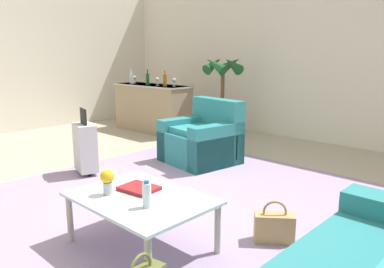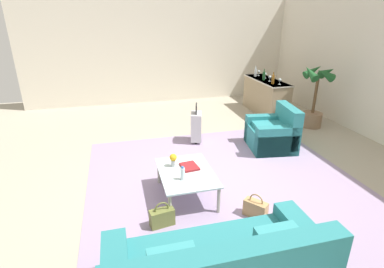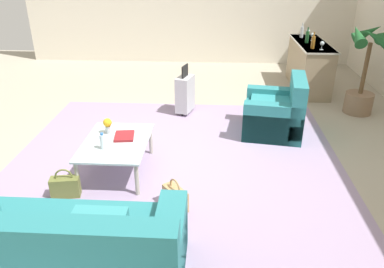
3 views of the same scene
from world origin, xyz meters
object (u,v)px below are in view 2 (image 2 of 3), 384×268
coffee_table_book (190,166)px  handbag_tan (255,208)px  wine_glass_leftmost (259,72)px  wine_glass_left_of_centre (265,74)px  wine_bottle_clear (255,72)px  coffee_table (186,175)px  wine_glass_right_of_centre (270,77)px  potted_palm (315,97)px  handbag_olive (162,217)px  wine_bottle_amber (273,79)px  water_bottle (183,174)px  suitcase_silver (196,126)px  armchair (274,134)px  wine_bottle_green (264,76)px  bar_console (266,96)px  wine_glass_rightmost (280,80)px  flower_vase (173,159)px

coffee_table_book → handbag_tan: coffee_table_book is taller
wine_glass_leftmost → wine_glass_left_of_centre: 0.40m
wine_bottle_clear → handbag_tan: bearing=-24.9°
coffee_table → wine_glass_right_of_centre: bearing=137.1°
wine_bottle_clear → potted_palm: (1.80, 0.71, -0.31)m
handbag_tan → handbag_olive: same height
coffee_table_book → wine_bottle_amber: bearing=126.9°
water_bottle → potted_palm: size_ratio=0.13×
wine_glass_leftmost → suitcase_silver: size_ratio=0.18×
water_bottle → wine_bottle_clear: size_ratio=0.68×
armchair → wine_bottle_clear: wine_bottle_clear is taller
wine_glass_left_of_centre → handbag_tan: wine_glass_left_of_centre is taller
coffee_table_book → potted_palm: (-2.08, 3.62, 0.29)m
wine_glass_left_of_centre → suitcase_silver: 3.05m
wine_bottle_green → wine_bottle_clear: bearing=180.0°
coffee_table_book → wine_bottle_clear: wine_bottle_clear is taller
water_bottle → wine_glass_left_of_centre: bearing=140.3°
armchair → wine_glass_left_of_centre: (-2.41, 0.97, 0.74)m
wine_glass_left_of_centre → wine_bottle_clear: size_ratio=0.51×
wine_glass_left_of_centre → handbag_olive: wine_glass_left_of_centre is taller
coffee_table_book → bar_console: bar_console is taller
wine_glass_right_of_centre → potted_palm: potted_palm is taller
wine_bottle_amber → suitcase_silver: size_ratio=0.35×
wine_glass_rightmost → wine_bottle_green: 0.61m
wine_bottle_amber → armchair: bearing=-25.6°
water_bottle → wine_bottle_amber: bearing=136.0°
water_bottle → handbag_olive: 0.65m
bar_console → wine_glass_right_of_centre: wine_glass_right_of_centre is taller
armchair → suitcase_silver: (-0.71, -1.47, 0.06)m
water_bottle → wine_glass_left_of_centre: wine_glass_left_of_centre is taller
wine_glass_rightmost → handbag_tan: size_ratio=0.43×
water_bottle → wine_bottle_amber: wine_bottle_amber is taller
flower_vase → wine_glass_leftmost: wine_glass_leftmost is taller
armchair → potted_palm: potted_palm is taller
wine_glass_rightmost → wine_bottle_amber: (-0.09, -0.14, 0.01)m
wine_glass_left_of_centre → wine_bottle_amber: (0.70, -0.15, 0.01)m
wine_bottle_clear → handbag_olive: size_ratio=0.84×
flower_vase → potted_palm: (-1.98, 3.85, 0.18)m
armchair → wine_glass_leftmost: 3.06m
water_bottle → wine_bottle_clear: bearing=143.7°
wine_glass_right_of_centre → handbag_olive: 5.32m
wine_bottle_amber → wine_bottle_clear: bearing=180.0°
coffee_table → wine_glass_leftmost: size_ratio=7.06×
water_bottle → flower_vase: (-0.42, -0.05, 0.03)m
wine_glass_leftmost → wine_bottle_amber: wine_bottle_amber is taller
coffee_table → suitcase_silver: 2.12m
potted_palm → handbag_olive: bearing=-56.3°
water_bottle → flower_vase: 0.42m
handbag_tan → handbag_olive: (-0.14, -1.27, 0.00)m
wine_glass_rightmost → wine_bottle_clear: bearing=-172.6°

